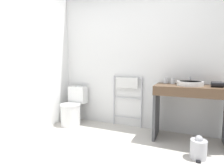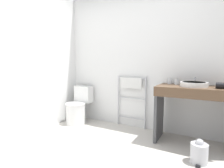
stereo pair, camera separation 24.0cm
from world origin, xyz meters
The scene contains 11 objects.
wall_back centered at (0.00, 1.63, 1.34)m, with size 3.19×0.12×2.68m, color white.
wall_side centered at (-1.53, 0.78, 1.34)m, with size 0.12×2.32×2.68m, color white.
toilet centered at (-1.15, 1.24, 0.30)m, with size 0.39×0.55×0.73m.
towel_radiator centered at (-0.13, 1.52, 0.71)m, with size 0.57×0.06×0.96m.
vanity_counter centered at (0.94, 1.26, 0.59)m, with size 1.02×0.56×0.85m.
sink_basin centered at (0.93, 1.26, 0.89)m, with size 0.37×0.37×0.06m.
faucet centered at (0.93, 1.46, 0.93)m, with size 0.02×0.10×0.12m.
cup_near_wall centered at (0.56, 1.48, 0.90)m, with size 0.07×0.07×0.09m.
cup_near_edge centered at (0.67, 1.43, 0.90)m, with size 0.06×0.06×0.09m.
hair_dryer centered at (1.27, 1.20, 0.89)m, with size 0.20×0.17×0.08m.
trash_bin centered at (1.05, 0.79, 0.13)m, with size 0.20×0.23×0.30m.
Camera 1 is at (0.88, -1.53, 1.16)m, focal length 28.00 mm.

